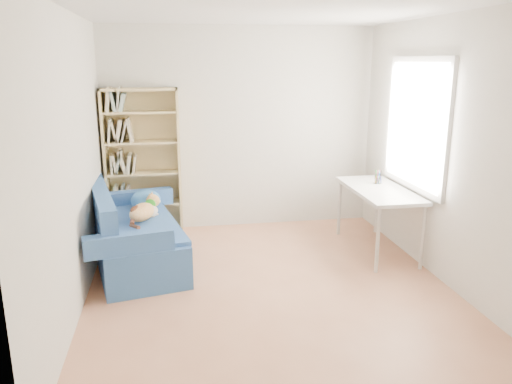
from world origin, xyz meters
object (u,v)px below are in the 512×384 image
Objects in this scene: sofa at (133,235)px; bookshelf at (143,169)px; pen_cup at (378,178)px; desk at (379,194)px.

bookshelf is at bearing 72.32° from sofa.
bookshelf is at bearing 163.58° from pen_cup.
bookshelf reaches higher than sofa.
sofa is 1.11m from bookshelf.
bookshelf is 1.40× the size of desk.
sofa reaches higher than desk.
pen_cup reaches higher than desk.
desk is 0.29m from pen_cup.
desk is (2.68, -1.06, -0.17)m from bookshelf.
sofa is 2.91m from pen_cup.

